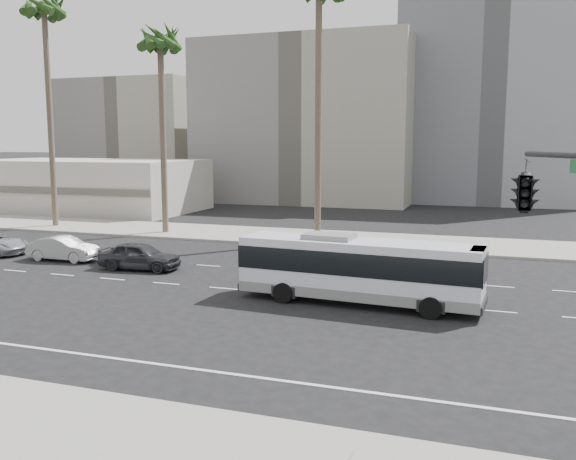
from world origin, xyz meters
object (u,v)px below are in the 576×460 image
at_px(palm_mid, 160,45).
at_px(car_a, 140,256).
at_px(city_bus, 358,268).
at_px(palm_far, 44,13).
at_px(car_b, 64,249).
at_px(traffic_signal, 533,200).

bearing_deg(palm_mid, car_a, -65.73).
bearing_deg(city_bus, palm_far, 155.46).
height_order(car_a, car_b, car_a).
height_order(city_bus, palm_far, palm_far).
distance_m(palm_mid, palm_far, 10.60).
distance_m(car_a, car_b, 5.56).
distance_m(car_b, palm_far, 21.85).
xyz_separation_m(car_b, traffic_signal, (23.93, -14.20, 4.74)).
bearing_deg(car_a, traffic_signal, -130.62).
distance_m(city_bus, traffic_signal, 12.58).
relative_size(traffic_signal, palm_mid, 0.43).
xyz_separation_m(car_a, traffic_signal, (18.43, -13.41, 4.69)).
height_order(car_a, palm_far, palm_far).
distance_m(traffic_signal, palm_mid, 35.53).
bearing_deg(city_bus, car_a, 170.16).
bearing_deg(city_bus, car_b, 171.89).
bearing_deg(palm_far, car_b, -48.65).
height_order(traffic_signal, palm_far, palm_far).
relative_size(city_bus, palm_far, 0.56).
height_order(traffic_signal, palm_mid, palm_mid).
relative_size(car_b, traffic_signal, 0.64).
height_order(car_b, palm_far, palm_far).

